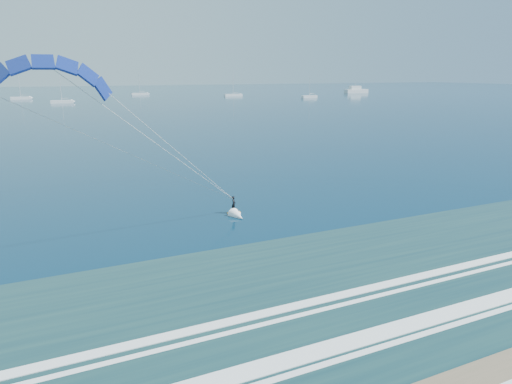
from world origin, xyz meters
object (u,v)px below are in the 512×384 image
Objects in this scene: kitesurfer_rig at (157,144)px; sailboat_4 at (140,94)px; sailboat_6 at (309,97)px; sailboat_3 at (62,102)px; sailboat_5 at (233,95)px; motor_yacht at (356,90)px; sailboat_2 at (21,98)px.

sailboat_4 is at bearing 79.52° from kitesurfer_rig.
sailboat_6 is (70.21, -64.10, -0.01)m from sailboat_4.
sailboat_5 reaches higher than sailboat_3.
motor_yacht is 1.41× the size of sailboat_6.
motor_yacht is at bearing -2.77° from sailboat_2.
kitesurfer_rig is 261.60m from motor_yacht.
kitesurfer_rig reaches higher than sailboat_2.
motor_yacht is 1.22× the size of sailboat_4.
sailboat_4 is at bearing 137.60° from sailboat_6.
sailboat_3 is (-167.58, -28.62, -0.98)m from motor_yacht.
kitesurfer_rig is 212.60m from sailboat_5.
sailboat_2 is 1.09× the size of sailboat_6.
motor_yacht is 170.01m from sailboat_3.
sailboat_3 is 87.46m from sailboat_5.
sailboat_5 is (100.57, -14.67, 0.01)m from sailboat_2.
sailboat_2 reaches higher than motor_yacht.
sailboat_3 is at bearing -170.31° from motor_yacht.
sailboat_3 is 0.96× the size of sailboat_4.
kitesurfer_rig reaches higher than sailboat_6.
sailboat_5 is 41.57m from sailboat_6.
sailboat_4 is (-125.36, 27.58, -0.98)m from motor_yacht.
kitesurfer_rig is 1.54× the size of sailboat_5.
sailboat_4 is 53.80m from sailboat_5.
sailboat_2 is at bearing 94.40° from kitesurfer_rig.
sailboat_6 is at bearing 55.61° from kitesurfer_rig.
sailboat_2 is at bearing 113.29° from sailboat_3.
sailboat_5 is (42.21, -33.37, 0.00)m from sailboat_4.
sailboat_6 is (128.57, -45.39, -0.01)m from sailboat_2.
sailboat_4 is 95.07m from sailboat_6.
sailboat_2 is at bearing 177.23° from motor_yacht.
kitesurfer_rig is 1.68× the size of sailboat_3.
sailboat_3 is 112.71m from sailboat_6.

